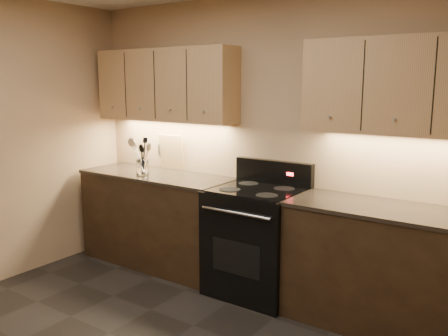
% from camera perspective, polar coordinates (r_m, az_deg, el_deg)
% --- Properties ---
extents(wall_back, '(4.00, 0.04, 2.60)m').
position_cam_1_polar(wall_back, '(4.30, 5.39, 3.19)').
color(wall_back, tan).
rests_on(wall_back, ground).
extents(counter_left, '(1.62, 0.62, 0.93)m').
position_cam_1_polar(counter_left, '(4.87, -7.95, -6.05)').
color(counter_left, black).
rests_on(counter_left, ground).
extents(counter_right, '(1.46, 0.62, 0.93)m').
position_cam_1_polar(counter_right, '(3.79, 18.84, -11.36)').
color(counter_right, black).
rests_on(counter_right, ground).
extents(stove, '(0.76, 0.68, 1.14)m').
position_cam_1_polar(stove, '(4.17, 3.98, -8.59)').
color(stove, black).
rests_on(stove, ground).
extents(upper_cab_left, '(1.60, 0.30, 0.70)m').
position_cam_1_polar(upper_cab_left, '(4.79, -7.12, 9.87)').
color(upper_cab_left, tan).
rests_on(upper_cab_left, wall_back).
extents(upper_cab_right, '(1.44, 0.30, 0.70)m').
position_cam_1_polar(upper_cab_right, '(3.68, 20.72, 9.21)').
color(upper_cab_right, tan).
rests_on(upper_cab_right, wall_back).
extents(outlet_plate, '(0.08, 0.01, 0.12)m').
position_cam_1_polar(outlet_plate, '(5.08, -7.54, 2.19)').
color(outlet_plate, '#B2B5BA').
rests_on(outlet_plate, wall_back).
extents(utensil_crock, '(0.12, 0.12, 0.15)m').
position_cam_1_polar(utensil_crock, '(4.71, -9.77, -0.01)').
color(utensil_crock, white).
rests_on(utensil_crock, counter_left).
extents(cutting_board, '(0.29, 0.09, 0.36)m').
position_cam_1_polar(cutting_board, '(4.95, -6.30, 1.89)').
color(cutting_board, '#DDB077').
rests_on(cutting_board, counter_left).
extents(wooden_spoon, '(0.13, 0.13, 0.31)m').
position_cam_1_polar(wooden_spoon, '(4.70, -9.97, 1.18)').
color(wooden_spoon, '#DDB077').
rests_on(wooden_spoon, utensil_crock).
extents(black_spoon, '(0.11, 0.12, 0.30)m').
position_cam_1_polar(black_spoon, '(4.72, -9.75, 1.17)').
color(black_spoon, black).
rests_on(black_spoon, utensil_crock).
extents(black_turner, '(0.11, 0.17, 0.38)m').
position_cam_1_polar(black_turner, '(4.67, -9.86, 1.52)').
color(black_turner, black).
rests_on(black_turner, utensil_crock).
extents(steel_spatula, '(0.23, 0.12, 0.35)m').
position_cam_1_polar(steel_spatula, '(4.67, -9.57, 1.32)').
color(steel_spatula, silver).
rests_on(steel_spatula, utensil_crock).
extents(steel_skimmer, '(0.24, 0.11, 0.37)m').
position_cam_1_polar(steel_skimmer, '(4.64, -9.60, 1.45)').
color(steel_skimmer, silver).
rests_on(steel_skimmer, utensil_crock).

